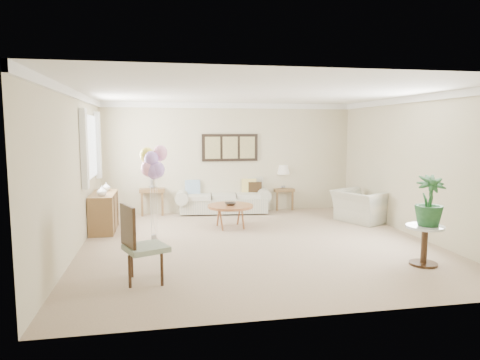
{
  "coord_description": "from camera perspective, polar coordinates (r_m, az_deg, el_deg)",
  "views": [
    {
      "loc": [
        -1.65,
        -7.14,
        1.98
      ],
      "look_at": [
        -0.2,
        0.6,
        1.05
      ],
      "focal_mm": 32.0,
      "sensor_mm": 36.0,
      "label": 1
    }
  ],
  "objects": [
    {
      "name": "coffee_table",
      "position": [
        8.65,
        -1.3,
        -3.59
      ],
      "size": [
        0.92,
        0.92,
        0.47
      ],
      "color": "brown",
      "rests_on": "ground"
    },
    {
      "name": "wall_art_triptych",
      "position": [
        10.24,
        -1.34,
        4.34
      ],
      "size": [
        1.35,
        0.06,
        0.65
      ],
      "color": "black",
      "rests_on": "ground"
    },
    {
      "name": "balloon_cluster",
      "position": [
        7.79,
        -11.52,
        2.22
      ],
      "size": [
        0.49,
        0.43,
        1.7
      ],
      "color": "gray",
      "rests_on": "ground"
    },
    {
      "name": "lamp_left",
      "position": [
        10.14,
        -11.7,
        1.34
      ],
      "size": [
        0.32,
        0.32,
        0.56
      ],
      "color": "gray",
      "rests_on": "end_table_left"
    },
    {
      "name": "side_table",
      "position": [
        6.85,
        23.41,
        -6.79
      ],
      "size": [
        0.54,
        0.54,
        0.59
      ],
      "color": "silver",
      "rests_on": "ground"
    },
    {
      "name": "decor_bowl",
      "position": [
        8.6,
        -1.3,
        -3.21
      ],
      "size": [
        0.23,
        0.23,
        0.06
      ],
      "primitive_type": "imported",
      "rotation": [
        0.0,
        0.0,
        -0.01
      ],
      "color": "#29241E",
      "rests_on": "coffee_table"
    },
    {
      "name": "sofa",
      "position": [
        10.29,
        -2.25,
        -2.5
      ],
      "size": [
        2.33,
        1.04,
        0.83
      ],
      "color": "beige",
      "rests_on": "ground"
    },
    {
      "name": "vase_white",
      "position": [
        8.43,
        -17.95,
        -1.4
      ],
      "size": [
        0.19,
        0.19,
        0.19
      ],
      "primitive_type": "imported",
      "rotation": [
        0.0,
        0.0,
        -0.04
      ],
      "color": "white",
      "rests_on": "credenza"
    },
    {
      "name": "credenza",
      "position": [
        8.86,
        -17.67,
        -4.06
      ],
      "size": [
        0.46,
        1.2,
        0.74
      ],
      "color": "olive",
      "rests_on": "ground"
    },
    {
      "name": "ground_plane",
      "position": [
        7.59,
        2.34,
        -8.39
      ],
      "size": [
        6.0,
        6.0,
        0.0
      ],
      "primitive_type": "plane",
      "color": "tan"
    },
    {
      "name": "end_table_right",
      "position": [
        10.7,
        5.74,
        -1.52
      ],
      "size": [
        0.49,
        0.45,
        0.54
      ],
      "color": "olive",
      "rests_on": "ground"
    },
    {
      "name": "vase_sage",
      "position": [
        9.08,
        -17.42,
        -0.87
      ],
      "size": [
        0.21,
        0.21,
        0.17
      ],
      "primitive_type": "imported",
      "rotation": [
        0.0,
        0.0,
        -0.29
      ],
      "color": "silver",
      "rests_on": "credenza"
    },
    {
      "name": "room_shell",
      "position": [
        7.4,
        1.41,
        4.0
      ],
      "size": [
        6.04,
        6.04,
        2.6
      ],
      "color": "beige",
      "rests_on": "ground"
    },
    {
      "name": "end_table_left",
      "position": [
        10.2,
        -11.63,
        -1.61
      ],
      "size": [
        0.57,
        0.52,
        0.62
      ],
      "color": "olive",
      "rests_on": "ground"
    },
    {
      "name": "lamp_right",
      "position": [
        10.64,
        5.77,
        1.28
      ],
      "size": [
        0.32,
        0.32,
        0.57
      ],
      "color": "gray",
      "rests_on": "end_table_right"
    },
    {
      "name": "armchair",
      "position": [
        9.59,
        15.9,
        -3.37
      ],
      "size": [
        1.27,
        1.33,
        0.68
      ],
      "primitive_type": "imported",
      "rotation": [
        0.0,
        0.0,
        2.01
      ],
      "color": "beige",
      "rests_on": "ground"
    },
    {
      "name": "accent_chair",
      "position": [
        5.75,
        -13.21,
        -8.08
      ],
      "size": [
        0.66,
        0.65,
        1.02
      ],
      "color": "gray",
      "rests_on": "ground"
    },
    {
      "name": "potted_plant",
      "position": [
        6.76,
        23.94,
        -2.54
      ],
      "size": [
        0.49,
        0.49,
        0.74
      ],
      "primitive_type": "imported",
      "rotation": [
        0.0,
        0.0,
        -0.2
      ],
      "color": "#19451F",
      "rests_on": "side_table"
    }
  ]
}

